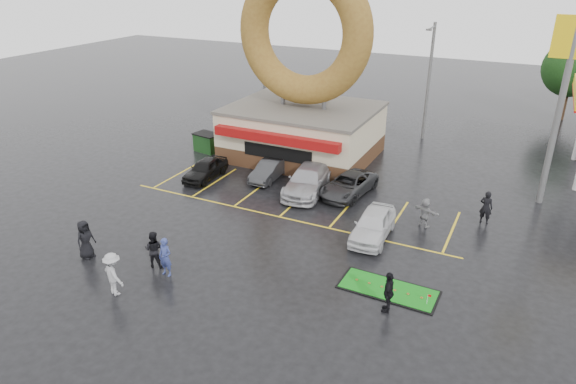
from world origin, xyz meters
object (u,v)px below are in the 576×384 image
at_px(car_white, 373,225).
at_px(dumpster, 207,143).
at_px(car_black, 205,169).
at_px(car_dgrey, 269,170).
at_px(car_grey, 349,185).
at_px(putting_green, 388,289).
at_px(person_cameraman, 389,292).
at_px(car_silver, 308,180).
at_px(person_blue, 165,257).
at_px(streetlight_left, 263,66).
at_px(streetlight_mid, 429,79).
at_px(donut_shop, 303,96).
at_px(shell_sign, 566,78).

height_order(car_white, dumpster, car_white).
bearing_deg(car_black, car_dgrey, 22.62).
height_order(car_grey, dumpster, dumpster).
height_order(car_grey, putting_green, car_grey).
bearing_deg(person_cameraman, car_grey, -159.36).
bearing_deg(car_white, dumpster, 151.94).
bearing_deg(car_dgrey, car_grey, -1.24).
xyz_separation_m(car_silver, person_blue, (-1.96, -11.33, 0.15)).
distance_m(streetlight_left, car_grey, 17.70).
height_order(car_dgrey, car_silver, car_silver).
bearing_deg(streetlight_left, putting_green, -49.75).
distance_m(car_silver, person_blue, 11.50).
relative_size(streetlight_left, car_white, 2.10).
bearing_deg(streetlight_mid, putting_green, -80.88).
xyz_separation_m(car_white, person_blue, (-7.35, -7.54, 0.20)).
height_order(car_white, person_blue, person_blue).
distance_m(donut_shop, car_dgrey, 6.29).
bearing_deg(person_cameraman, car_dgrey, -140.30).
xyz_separation_m(person_blue, putting_green, (9.44, 3.31, -0.89)).
bearing_deg(putting_green, car_black, 154.16).
height_order(donut_shop, car_silver, donut_shop).
height_order(streetlight_left, car_black, streetlight_left).
bearing_deg(car_black, shell_sign, 13.93).
relative_size(dumpster, putting_green, 0.42).
xyz_separation_m(shell_sign, person_blue, (-14.96, -16.04, -6.45)).
bearing_deg(car_black, putting_green, -28.06).
relative_size(car_black, person_cameraman, 2.12).
relative_size(shell_sign, car_silver, 1.98).
bearing_deg(streetlight_mid, streetlight_left, -175.91).
bearing_deg(car_white, car_dgrey, 149.35).
xyz_separation_m(car_dgrey, car_white, (8.48, -4.50, 0.11)).
distance_m(streetlight_mid, car_dgrey, 15.32).
xyz_separation_m(car_black, putting_green, (14.38, -6.97, -0.63)).
bearing_deg(donut_shop, person_blue, -86.51).
relative_size(donut_shop, person_cameraman, 7.39).
bearing_deg(donut_shop, person_cameraman, -54.40).
bearing_deg(streetlight_left, shell_sign, -18.99).
bearing_deg(car_silver, car_black, -178.78).
relative_size(donut_shop, car_white, 3.15).
distance_m(person_cameraman, dumpster, 21.85).
bearing_deg(person_cameraman, donut_shop, -151.80).
bearing_deg(car_grey, car_silver, -155.91).
xyz_separation_m(person_blue, person_cameraman, (9.79, 1.88, -0.01)).
relative_size(streetlight_mid, person_cameraman, 4.92).
distance_m(car_black, car_white, 12.60).
relative_size(person_cameraman, putting_green, 0.42).
distance_m(shell_sign, car_black, 21.78).
distance_m(donut_shop, person_cameraman, 18.94).
bearing_deg(shell_sign, streetlight_left, 161.01).
xyz_separation_m(car_black, person_blue, (4.94, -10.27, 0.27)).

